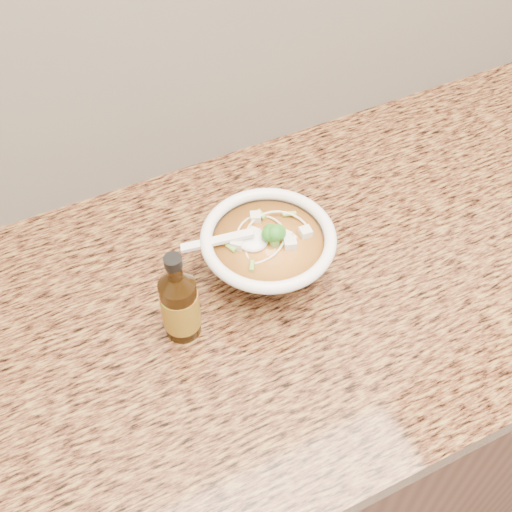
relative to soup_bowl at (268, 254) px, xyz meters
name	(u,v)px	position (x,y,z in m)	size (l,w,h in m)	color
cabinet	(318,396)	(0.12, -0.03, -0.52)	(4.00, 0.65, 0.86)	#381B11
counter_slab	(338,267)	(0.12, -0.03, -0.07)	(4.00, 0.68, 0.04)	olive
soup_bowl	(268,254)	(0.00, 0.00, 0.00)	(0.22, 0.20, 0.11)	white
hot_sauce_bottle	(180,305)	(-0.16, -0.04, 0.01)	(0.07, 0.07, 0.16)	#3D2108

